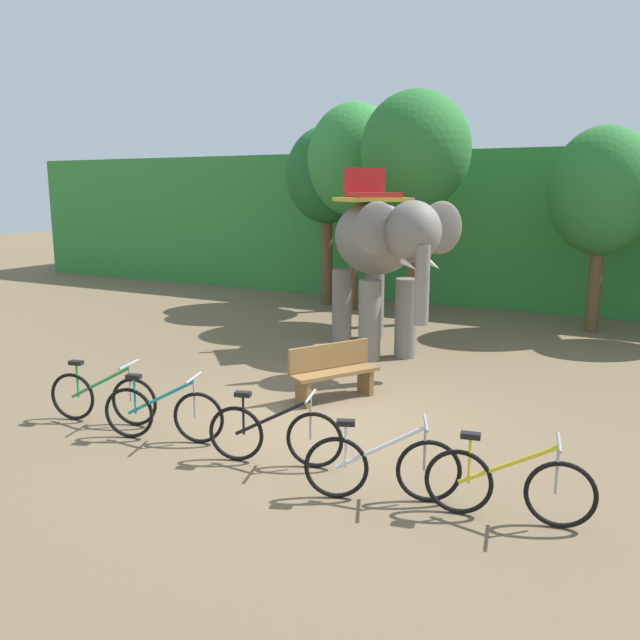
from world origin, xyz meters
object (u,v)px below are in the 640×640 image
at_px(tree_center_right, 327,177).
at_px(bike_white, 382,467).
at_px(wooden_bench, 333,370).
at_px(bike_black, 274,434).
at_px(tree_far_right, 416,152).
at_px(tree_center, 602,192).
at_px(bike_green, 103,397).
at_px(bike_yellow, 508,485).
at_px(elephant, 379,246).
at_px(tree_center_left, 354,160).
at_px(bike_teal, 163,413).

bearing_deg(tree_center_right, bike_white, -59.58).
bearing_deg(wooden_bench, bike_black, -78.27).
height_order(bike_black, bike_white, same).
bearing_deg(bike_white, bike_black, 170.49).
distance_m(tree_far_right, bike_white, 10.33).
relative_size(tree_center, bike_green, 2.86).
relative_size(bike_white, bike_yellow, 0.94).
xyz_separation_m(elephant, bike_black, (1.15, -5.85, -1.82)).
height_order(tree_center_left, elephant, tree_center_left).
relative_size(tree_center_right, bike_teal, 3.09).
bearing_deg(tree_center_left, tree_far_right, -28.16).
xyz_separation_m(elephant, wooden_bench, (0.60, -3.21, -1.72)).
distance_m(tree_center_right, tree_far_right, 3.62).
distance_m(tree_far_right, wooden_bench, 7.30).
bearing_deg(bike_green, bike_white, -4.09).
distance_m(tree_center_right, bike_green, 11.02).
distance_m(bike_white, bike_yellow, 1.32).
height_order(tree_far_right, elephant, tree_far_right).
height_order(bike_green, bike_black, same).
distance_m(tree_center_left, bike_yellow, 12.56).
bearing_deg(tree_far_right, tree_center_left, 151.84).
distance_m(elephant, bike_green, 6.33).
bearing_deg(tree_far_right, bike_yellow, -63.88).
bearing_deg(tree_center, bike_white, -95.63).
bearing_deg(tree_center_right, elephant, -51.91).
bearing_deg(wooden_bench, tree_center_right, 118.29).
height_order(bike_teal, bike_black, same).
bearing_deg(tree_center, bike_yellow, -88.37).
xyz_separation_m(elephant, bike_green, (-1.82, -5.79, -1.82)).
xyz_separation_m(tree_center_right, bike_black, (4.74, -10.43, -3.30)).
distance_m(tree_center, elephant, 5.75).
relative_size(tree_center, wooden_bench, 3.17).
bearing_deg(elephant, tree_far_right, 97.11).
bearing_deg(tree_center_left, tree_center, 1.07).
xyz_separation_m(bike_teal, bike_black, (1.73, 0.05, 0.00)).
distance_m(bike_green, bike_teal, 1.25).
bearing_deg(tree_center, tree_far_right, -162.71).
height_order(tree_center_left, bike_yellow, tree_center_left).
xyz_separation_m(bike_teal, bike_white, (3.27, -0.20, 0.00)).
bearing_deg(bike_teal, bike_yellow, -0.23).
bearing_deg(tree_center_left, bike_yellow, -57.04).
relative_size(elephant, bike_teal, 2.29).
bearing_deg(bike_white, bike_green, 175.91).
height_order(tree_center_right, tree_center_left, tree_center_left).
height_order(tree_center_right, bike_yellow, tree_center_right).
distance_m(tree_center, bike_green, 11.83).
xyz_separation_m(elephant, bike_white, (2.69, -6.11, -1.82)).
bearing_deg(tree_far_right, bike_black, -80.21).
xyz_separation_m(tree_center_right, bike_yellow, (7.59, -10.50, -3.30)).
relative_size(bike_green, bike_black, 1.01).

